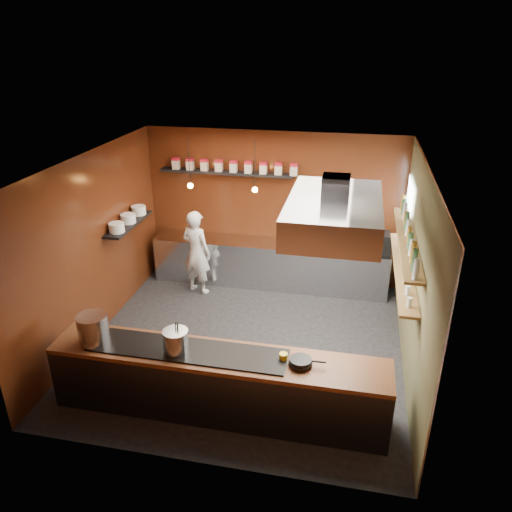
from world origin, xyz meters
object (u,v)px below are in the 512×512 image
(extractor_hood, at_px, (334,213))
(stockpot_small, at_px, (176,341))
(stockpot_large, at_px, (93,329))
(espresso_machine, at_px, (380,243))
(chef, at_px, (197,252))

(extractor_hood, distance_m, stockpot_small, 2.63)
(extractor_hood, bearing_deg, stockpot_large, -156.72)
(stockpot_small, bearing_deg, espresso_machine, 55.76)
(stockpot_small, distance_m, espresso_machine, 4.60)
(stockpot_large, bearing_deg, extractor_hood, 23.28)
(extractor_hood, xyz_separation_m, stockpot_large, (-2.95, -1.27, -1.37))
(stockpot_small, bearing_deg, chef, 103.70)
(stockpot_large, height_order, stockpot_small, stockpot_large)
(extractor_hood, height_order, stockpot_large, extractor_hood)
(extractor_hood, xyz_separation_m, chef, (-2.61, 2.00, -1.68))
(extractor_hood, relative_size, espresso_machine, 5.26)
(stockpot_large, relative_size, chef, 0.24)
(stockpot_large, relative_size, stockpot_small, 1.23)
(extractor_hood, height_order, chef, extractor_hood)
(stockpot_large, bearing_deg, chef, 84.12)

